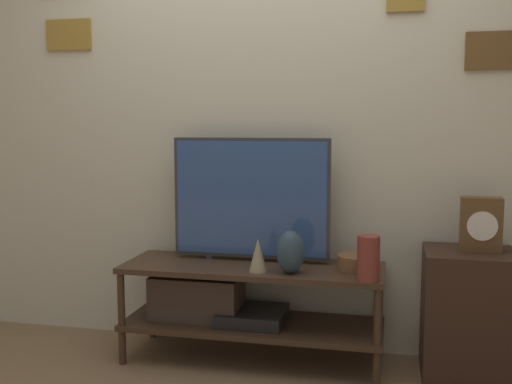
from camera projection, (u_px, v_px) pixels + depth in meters
name	position (u px, v px, depth m)	size (l,w,h in m)	color
ground_plane	(240.00, 381.00, 3.08)	(12.00, 12.00, 0.00)	#846647
wall_back	(263.00, 116.00, 3.48)	(6.40, 0.08, 2.70)	beige
media_console	(231.00, 299.00, 3.34)	(1.43, 0.48, 0.54)	#422D1E
television	(251.00, 198.00, 3.36)	(0.89, 0.05, 0.70)	#333338
vase_wide_bowl	(357.00, 263.00, 3.18)	(0.21, 0.21, 0.08)	brown
vase_slim_bronze	(258.00, 255.00, 3.14)	(0.10, 0.10, 0.18)	tan
vase_urn_stoneware	(290.00, 252.00, 3.10)	(0.15, 0.14, 0.23)	#2D4251
vase_tall_ceramic	(368.00, 258.00, 2.95)	(0.11, 0.11, 0.23)	brown
side_table	(468.00, 314.00, 3.10)	(0.46, 0.42, 0.67)	#382319
mantel_clock	(481.00, 224.00, 3.04)	(0.20, 0.11, 0.28)	brown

